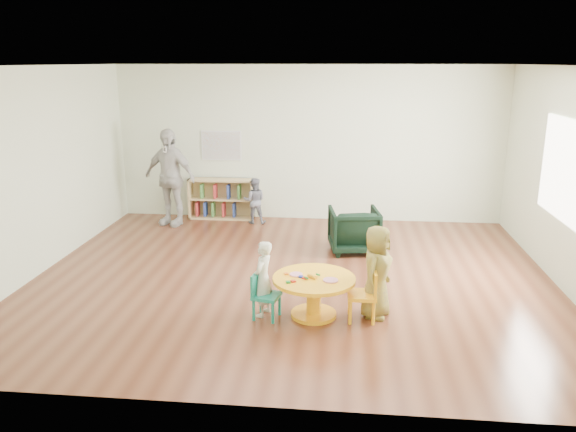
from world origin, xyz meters
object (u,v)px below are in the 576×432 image
Objects in this scene: armchair at (354,230)px; toddler at (254,201)px; kid_chair_left at (263,294)px; child_left at (263,279)px; activity_table at (314,289)px; kid_chair_right at (366,293)px; bookshelf at (221,199)px; adult_caretaker at (170,177)px; child_right at (377,272)px.

armchair is 0.90× the size of toddler.
kid_chair_left is 0.60× the size of child_left.
toddler reaches higher than activity_table.
kid_chair_right is at bearing 104.93° from child_left.
toddler reaches higher than armchair.
kid_chair_right is at bearing 84.18° from armchair.
adult_caretaker is (-0.80, -0.49, 0.50)m from bookshelf.
toddler is at bearing 108.96° from activity_table.
toddler is at bearing 25.03° from kid_chair_right.
kid_chair_left is at bearing 96.04° from toddler.
kid_chair_left is 0.17m from child_left.
child_right is at bearing -55.88° from bookshelf.
bookshelf is at bearing 116.03° from activity_table.
activity_table is 0.79× the size of bookshelf.
adult_caretaker is (-3.36, 3.58, 0.54)m from kid_chair_right.
kid_chair_left reaches higher than activity_table.
toddler is 1.56m from adult_caretaker.
adult_caretaker is at bearing -28.20° from armchair.
child_left is at bearing 96.06° from toddler.
kid_chair_left is at bearing 117.77° from child_right.
child_right is at bearing 110.33° from child_left.
kid_chair_left is 2.68m from armchair.
child_left reaches higher than activity_table.
armchair is 2.62m from child_left.
activity_table is at bearing 70.11° from armchair.
activity_table is 1.58× the size of kid_chair_right.
toddler is at bearing 26.30° from adult_caretaker.
armchair is at bearing 78.45° from activity_table.
toddler is at bearing -22.02° from bookshelf.
adult_caretaker is (-2.77, 3.54, 0.54)m from activity_table.
toddler reaches higher than bookshelf.
bookshelf is at bearing -145.69° from child_left.
bookshelf is 2.97m from armchair.
child_left reaches higher than bookshelf.
kid_chair_left is 0.65× the size of toddler.
toddler is at bearing -157.04° from kid_chair_left.
child_left is (-1.17, 0.01, 0.13)m from kid_chair_right.
bookshelf is at bearing -42.56° from armchair.
armchair is (2.45, -1.67, -0.03)m from bookshelf.
child_right is (2.68, -3.95, 0.18)m from bookshelf.
bookshelf is 1.44× the size of toddler.
kid_chair_right reaches higher than kid_chair_left.
bookshelf is 1.07m from adult_caretaker.
activity_table is 1.27× the size of armchair.
adult_caretaker reaches higher than bookshelf.
armchair is 2.26m from toddler.
toddler is at bearing -153.95° from child_left.
bookshelf is 1.34× the size of child_left.
armchair is (1.06, 2.46, 0.05)m from kid_chair_left.
kid_chair_right is 1.18m from child_left.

